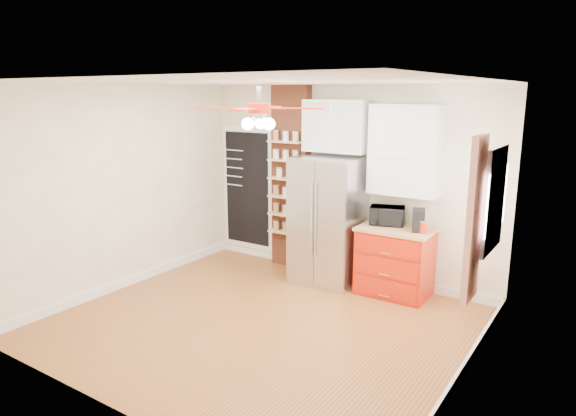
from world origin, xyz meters
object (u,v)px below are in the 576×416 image
Objects in this scene: red_cabinet at (395,261)px; pantry_jar_oats at (280,173)px; fridge at (328,220)px; toaster_oven at (387,216)px; canister_left at (423,228)px; coffee_maker at (418,220)px; ceiling_fan at (259,109)px.

red_cabinet is 2.13m from pantry_jar_oats.
fridge is 1.09m from pantry_jar_oats.
toaster_oven reaches higher than canister_left.
fridge is 1.86× the size of red_cabinet.
coffee_maker is (1.26, 0.04, 0.17)m from fridge.
red_cabinet is at bearing 2.95° from fridge.
canister_left is (0.08, -0.06, -0.07)m from coffee_maker.
fridge is 3.99× the size of toaster_oven.
pantry_jar_oats reaches higher than canister_left.
toaster_oven is 0.46m from coffee_maker.
red_cabinet is at bearing 158.02° from coffee_maker.
canister_left is at bearing -34.12° from toaster_oven.
toaster_oven is 3.29× the size of pantry_jar_oats.
canister_left is at bearing -10.72° from red_cabinet.
ceiling_fan is at bearing -146.16° from coffee_maker.
ceiling_fan reaches higher than fridge.
pantry_jar_oats is at bearing 170.02° from fridge.
ceiling_fan reaches higher than coffee_maker.
canister_left is at bearing -0.86° from fridge.
toaster_oven is 3.10× the size of canister_left.
pantry_jar_oats is (-2.26, 0.18, 0.47)m from canister_left.
coffee_maker is at bearing 143.62° from canister_left.
red_cabinet is at bearing 169.28° from canister_left.
toaster_oven reaches higher than red_cabinet.
pantry_jar_oats is (-1.72, 0.03, 0.42)m from toaster_oven.
ceiling_fan is at bearing -88.24° from fridge.
red_cabinet is 2.14× the size of toaster_oven.
fridge reaches higher than pantry_jar_oats.
red_cabinet is 0.65m from coffee_maker.
coffee_maker is 2.10× the size of pantry_jar_oats.
fridge is at bearing 91.76° from ceiling_fan.
pantry_jar_oats is at bearing 160.36° from toaster_oven.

